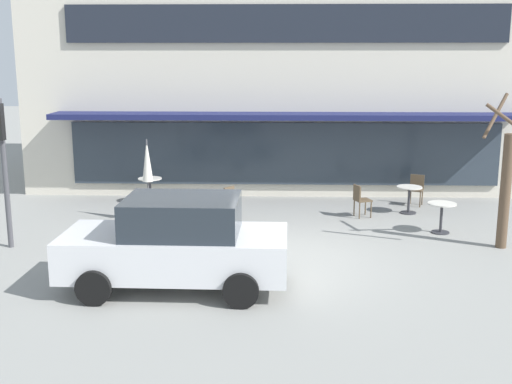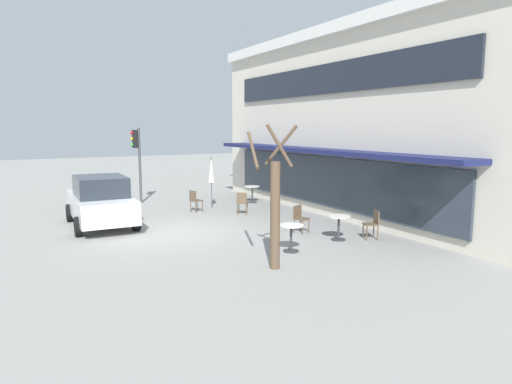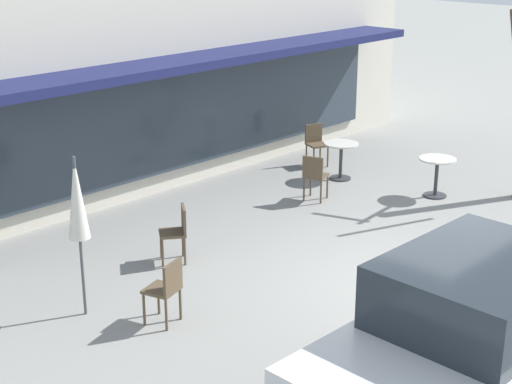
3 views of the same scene
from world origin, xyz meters
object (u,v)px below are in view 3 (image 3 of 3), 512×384
at_px(patio_umbrella_green_folded, 77,199).
at_px(cafe_chair_3, 315,174).
at_px(parked_sedan, 471,340).
at_px(cafe_chair_0, 166,287).
at_px(cafe_chair_1, 177,229).
at_px(cafe_chair_2, 316,141).
at_px(cafe_table_near_wall, 437,171).
at_px(cafe_table_streetside, 341,155).

xyz_separation_m(patio_umbrella_green_folded, cafe_chair_3, (5.63, 0.70, -1.10)).
bearing_deg(patio_umbrella_green_folded, parked_sedan, -72.82).
height_order(cafe_chair_0, cafe_chair_1, same).
bearing_deg(cafe_chair_2, patio_umbrella_green_folded, -163.74).
height_order(cafe_chair_1, cafe_chair_2, same).
bearing_deg(cafe_table_near_wall, cafe_chair_3, 139.89).
bearing_deg(cafe_chair_3, cafe_chair_0, -161.42).
bearing_deg(patio_umbrella_green_folded, cafe_chair_0, -59.37).
height_order(cafe_table_streetside, patio_umbrella_green_folded, patio_umbrella_green_folded).
relative_size(cafe_chair_1, cafe_chair_3, 1.00).
xyz_separation_m(cafe_table_streetside, cafe_chair_3, (-1.41, -0.47, 0.01)).
distance_m(patio_umbrella_green_folded, cafe_chair_0, 1.60).
bearing_deg(cafe_chair_0, cafe_table_streetside, 18.54).
relative_size(cafe_table_streetside, cafe_chair_2, 0.85).
bearing_deg(patio_umbrella_green_folded, cafe_table_near_wall, -6.31).
relative_size(cafe_chair_1, parked_sedan, 0.21).
xyz_separation_m(patio_umbrella_green_folded, cafe_chair_2, (7.45, 2.17, -1.10)).
relative_size(cafe_table_streetside, cafe_chair_0, 0.85).
bearing_deg(parked_sedan, patio_umbrella_green_folded, 107.18).
bearing_deg(cafe_chair_2, cafe_chair_0, -155.20).
relative_size(cafe_chair_2, parked_sedan, 0.21).
relative_size(cafe_chair_0, cafe_chair_3, 1.00).
distance_m(patio_umbrella_green_folded, cafe_chair_3, 5.78).
xyz_separation_m(patio_umbrella_green_folded, cafe_chair_0, (0.59, -1.00, -1.10)).
distance_m(cafe_table_streetside, cafe_chair_2, 1.09).
xyz_separation_m(cafe_table_streetside, parked_sedan, (-5.55, -5.98, 0.36)).
xyz_separation_m(cafe_table_near_wall, patio_umbrella_green_folded, (-7.43, 0.82, 1.11)).
xyz_separation_m(cafe_table_streetside, cafe_chair_2, (0.41, 1.01, 0.01)).
bearing_deg(cafe_chair_0, cafe_chair_1, 45.14).
xyz_separation_m(cafe_chair_1, cafe_chair_3, (3.62, 0.27, 0.00)).
distance_m(cafe_table_near_wall, parked_sedan, 7.17).
bearing_deg(cafe_chair_2, cafe_table_near_wall, -90.33).
height_order(cafe_table_near_wall, cafe_table_streetside, same).
height_order(cafe_table_streetside, cafe_chair_0, cafe_chair_0).
xyz_separation_m(cafe_chair_0, cafe_chair_2, (6.86, 3.17, 0.00)).
bearing_deg(cafe_chair_0, patio_umbrella_green_folded, 120.63).
bearing_deg(cafe_table_near_wall, patio_umbrella_green_folded, 173.69).
xyz_separation_m(cafe_chair_0, cafe_chair_3, (5.04, 1.69, 0.00)).
bearing_deg(cafe_chair_0, cafe_chair_3, 18.58).
bearing_deg(cafe_table_streetside, patio_umbrella_green_folded, -170.59).
xyz_separation_m(cafe_chair_1, parked_sedan, (-0.52, -5.24, 0.35)).
distance_m(cafe_chair_2, parked_sedan, 9.19).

